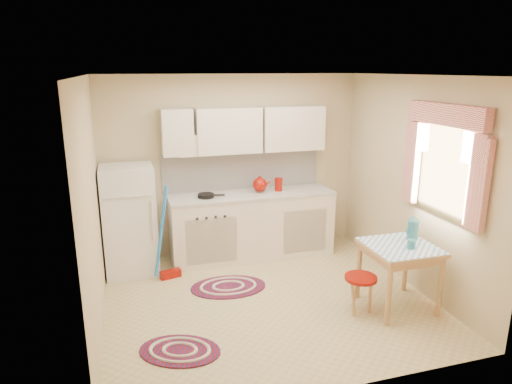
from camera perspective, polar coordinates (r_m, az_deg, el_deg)
room_shell at (r=5.09m, az=2.46°, el=4.18°), size 3.64×3.60×2.52m
fridge at (r=6.04m, az=-15.50°, el=-3.41°), size 0.65×0.60×1.40m
broom at (r=5.76m, az=-10.90°, el=-5.09°), size 0.30×0.18×1.20m
base_cabinets at (r=6.38m, az=-0.52°, el=-4.27°), size 2.25×0.60×0.88m
countertop at (r=6.25m, az=-0.53°, el=-0.29°), size 2.27×0.62×0.04m
frying_pan at (r=6.05m, az=-6.28°, el=-0.46°), size 0.25×0.25×0.05m
red_kettle at (r=6.25m, az=0.48°, el=0.92°), size 0.25×0.23×0.22m
red_canister at (r=6.33m, az=2.84°, el=0.85°), size 0.12×0.12×0.16m
table at (r=5.32m, az=17.33°, el=-10.07°), size 0.72×0.72×0.72m
stool at (r=5.17m, az=12.84°, el=-12.35°), size 0.38×0.38×0.42m
coffee_pot at (r=5.34m, az=19.02°, el=-4.19°), size 0.18×0.16×0.30m
mug at (r=5.12m, az=18.84°, el=-6.23°), size 0.10×0.10×0.10m
rug_center at (r=5.66m, az=-3.48°, el=-11.75°), size 0.97×0.69×0.02m
rug_left at (r=4.59m, az=-9.49°, el=-18.99°), size 0.92×0.79×0.02m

